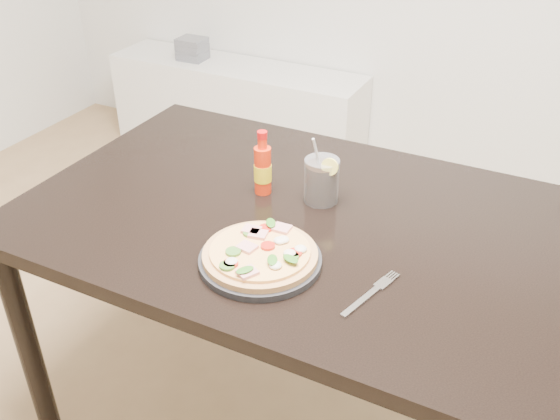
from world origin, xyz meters
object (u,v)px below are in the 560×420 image
at_px(pizza, 261,253).
at_px(fork, 372,292).
at_px(cola_cup, 321,181).
at_px(media_console, 237,110).
at_px(dining_table, 301,242).
at_px(hot_sauce_bottle, 263,169).
at_px(plate, 260,260).

bearing_deg(pizza, fork, 2.81).
relative_size(cola_cup, fork, 0.96).
bearing_deg(pizza, media_console, 122.28).
distance_m(cola_cup, media_console, 1.90).
bearing_deg(dining_table, hot_sauce_bottle, 158.45).
bearing_deg(plate, cola_cup, 88.12).
xyz_separation_m(pizza, hot_sauce_bottle, (-0.14, 0.28, 0.04)).
relative_size(plate, fork, 1.47).
bearing_deg(hot_sauce_bottle, dining_table, -21.55).
distance_m(dining_table, plate, 0.24).
height_order(dining_table, plate, plate).
relative_size(hot_sauce_bottle, fork, 0.94).
bearing_deg(pizza, dining_table, 91.32).
bearing_deg(hot_sauce_bottle, media_console, 123.16).
bearing_deg(plate, fork, 2.93).
height_order(plate, media_console, plate).
height_order(cola_cup, fork, cola_cup).
bearing_deg(fork, cola_cup, 145.40).
relative_size(plate, media_console, 0.19).
bearing_deg(plate, media_console, 122.24).
xyz_separation_m(dining_table, hot_sauce_bottle, (-0.14, 0.05, 0.15)).
height_order(cola_cup, media_console, cola_cup).
distance_m(dining_table, pizza, 0.25).
bearing_deg(plate, pizza, 24.32).
xyz_separation_m(hot_sauce_bottle, media_console, (-0.96, 1.47, -0.57)).
distance_m(dining_table, cola_cup, 0.16).
xyz_separation_m(cola_cup, fork, (0.25, -0.30, -0.05)).
relative_size(dining_table, fork, 7.54).
height_order(pizza, cola_cup, cola_cup).
bearing_deg(hot_sauce_bottle, pizza, -62.64).
relative_size(fork, media_console, 0.13).
relative_size(dining_table, cola_cup, 7.83).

